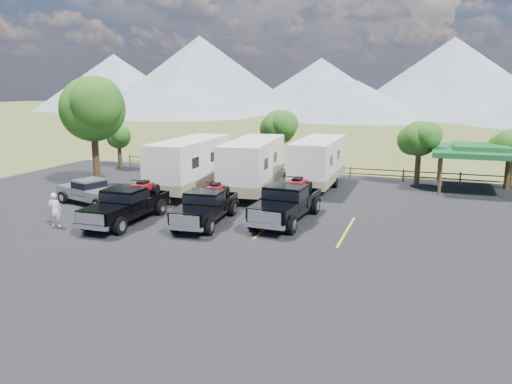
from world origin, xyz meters
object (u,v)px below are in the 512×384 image
(trailer_left, at_px, (191,165))
(trailer_center, at_px, (253,166))
(rig_left, at_px, (127,204))
(person_a, at_px, (55,210))
(trailer_right, at_px, (318,162))
(pavilion, at_px, (480,151))
(rig_center, at_px, (206,205))
(tree_big_nw, at_px, (92,109))
(rig_right, at_px, (287,202))
(pickup_silver, at_px, (91,192))
(person_b, at_px, (140,198))

(trailer_left, relative_size, trailer_center, 0.99)
(rig_left, distance_m, person_a, 3.61)
(trailer_left, bearing_deg, trailer_right, 28.17)
(pavilion, distance_m, rig_center, 20.02)
(person_a, bearing_deg, trailer_right, -143.52)
(tree_big_nw, bearing_deg, trailer_left, 6.56)
(rig_right, bearing_deg, rig_center, -152.17)
(trailer_right, height_order, pickup_silver, trailer_right)
(trailer_right, xyz_separation_m, pickup_silver, (-11.99, -9.66, -0.99))
(rig_center, relative_size, person_b, 3.25)
(rig_center, xyz_separation_m, person_a, (-7.05, -3.24, -0.05))
(rig_right, xyz_separation_m, trailer_right, (-0.29, 9.29, 0.75))
(person_b, bearing_deg, person_a, -169.59)
(trailer_center, relative_size, person_b, 5.63)
(tree_big_nw, height_order, rig_center, tree_big_nw)
(tree_big_nw, bearing_deg, rig_right, -15.16)
(trailer_center, distance_m, person_b, 8.48)
(rig_left, bearing_deg, rig_right, 20.55)
(tree_big_nw, relative_size, trailer_left, 0.75)
(tree_big_nw, relative_size, rig_center, 1.29)
(person_b, bearing_deg, trailer_left, 47.51)
(rig_right, xyz_separation_m, person_a, (-11.00, -5.03, -0.17))
(pavilion, bearing_deg, trailer_center, -156.57)
(rig_center, distance_m, trailer_right, 11.69)
(trailer_left, bearing_deg, pickup_silver, -128.91)
(trailer_right, distance_m, person_a, 17.90)
(trailer_left, height_order, person_b, trailer_left)
(tree_big_nw, distance_m, person_a, 11.07)
(trailer_left, xyz_separation_m, person_a, (-2.85, -9.95, -0.99))
(rig_left, height_order, pickup_silver, rig_left)
(rig_left, height_order, rig_right, rig_right)
(trailer_left, distance_m, pickup_silver, 6.80)
(person_a, height_order, person_b, person_b)
(tree_big_nw, bearing_deg, pavilion, 17.34)
(pavilion, height_order, pickup_silver, pavilion)
(tree_big_nw, bearing_deg, pickup_silver, -57.20)
(pickup_silver, bearing_deg, rig_center, 97.33)
(trailer_center, xyz_separation_m, trailer_right, (3.70, 3.43, -0.08))
(trailer_center, bearing_deg, trailer_left, -172.93)
(tree_big_nw, xyz_separation_m, pickup_silver, (2.89, -4.49, -4.73))
(tree_big_nw, height_order, trailer_left, tree_big_nw)
(rig_left, relative_size, trailer_right, 0.63)
(rig_left, height_order, rig_center, rig_left)
(tree_big_nw, relative_size, trailer_right, 0.79)
(rig_left, xyz_separation_m, rig_center, (4.07, 1.22, -0.05))
(rig_right, height_order, trailer_left, trailer_left)
(person_a, xyz_separation_m, person_b, (2.78, 3.60, 0.03))
(pavilion, xyz_separation_m, person_b, (-18.59, -13.51, -1.82))
(pickup_silver, relative_size, person_a, 3.07)
(person_a, bearing_deg, trailer_left, -122.73)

